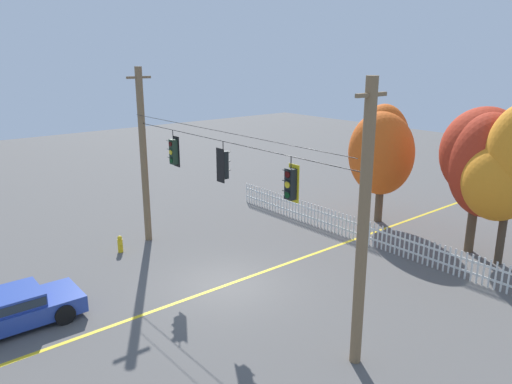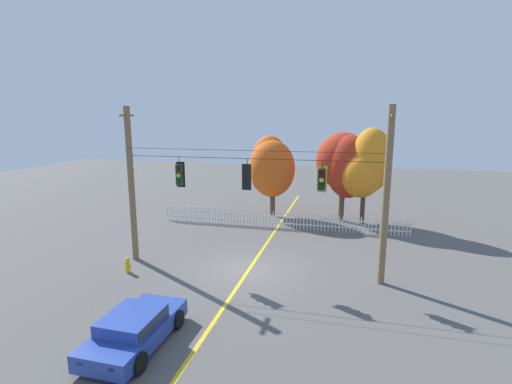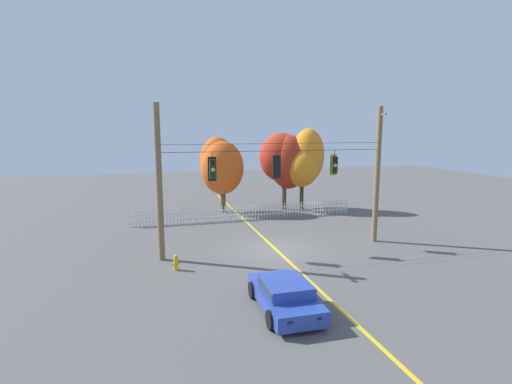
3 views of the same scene
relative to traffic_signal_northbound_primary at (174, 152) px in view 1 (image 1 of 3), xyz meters
The scene contains 12 objects.
ground 5.65m from the traffic_signal_northbound_primary, ahead, with size 80.00×80.00×0.00m, color #565451.
lane_centerline_stripe 5.65m from the traffic_signal_northbound_primary, ahead, with size 0.16×36.00×0.01m, color gold.
signal_support_span 3.46m from the traffic_signal_northbound_primary, ahead, with size 12.39×1.10×7.74m.
traffic_signal_northbound_primary is the anchor object (origin of this frame).
traffic_signal_northbound_secondary 3.36m from the traffic_signal_northbound_primary, ahead, with size 0.43×0.38×1.42m.
traffic_signal_westbound_side 6.73m from the traffic_signal_northbound_primary, ahead, with size 0.43×0.38×1.41m.
white_picket_fence 9.02m from the traffic_signal_northbound_primary, 63.67° to the left, with size 16.23×0.06×1.09m.
autumn_maple_near_fence 10.69m from the traffic_signal_northbound_primary, 77.42° to the left, with size 3.35×3.12×5.89m.
autumn_maple_mid 12.77m from the traffic_signal_northbound_primary, 53.45° to the left, with size 3.87×3.51×6.19m.
autumn_oak_far_east 12.98m from the traffic_signal_northbound_primary, 46.22° to the left, with size 3.29×2.60×6.54m.
parked_car 7.96m from the traffic_signal_northbound_primary, 77.99° to the right, with size 2.01×3.99×1.15m.
fire_hydrant 4.91m from the traffic_signal_northbound_primary, 141.35° to the right, with size 0.38×0.22×0.74m.
Camera 1 is at (13.46, -9.70, 8.22)m, focal length 34.50 mm.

